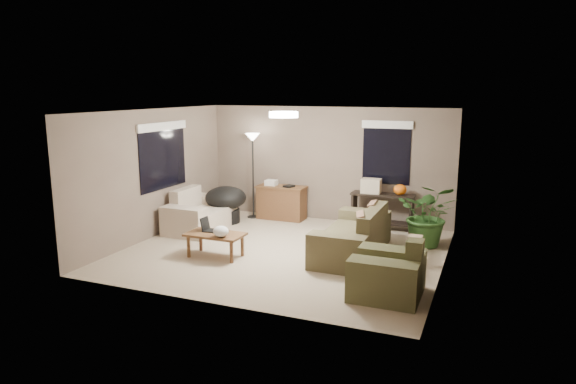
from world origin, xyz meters
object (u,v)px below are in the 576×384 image
at_px(armchair, 388,275).
at_px(floor_lamp, 253,147).
at_px(main_sofa, 354,238).
at_px(houseplant, 428,222).
at_px(console_table, 382,208).
at_px(papasan_chair, 226,202).
at_px(desk, 282,202).
at_px(cat_scratching_post, 415,253).
at_px(loveseat, 199,215).
at_px(coffee_table, 215,237).

relative_size(armchair, floor_lamp, 0.52).
height_order(main_sofa, houseplant, houseplant).
bearing_deg(console_table, papasan_chair, -167.25).
height_order(armchair, desk, armchair).
height_order(armchair, cat_scratching_post, armchair).
bearing_deg(floor_lamp, console_table, 2.10).
height_order(loveseat, cat_scratching_post, loveseat).
bearing_deg(cat_scratching_post, desk, 147.85).
bearing_deg(console_table, cat_scratching_post, -64.48).
xyz_separation_m(papasan_chair, floor_lamp, (0.36, 0.63, 1.13)).
xyz_separation_m(armchair, houseplant, (0.22, 2.62, 0.17)).
height_order(main_sofa, desk, main_sofa).
bearing_deg(loveseat, console_table, 22.21).
bearing_deg(main_sofa, console_table, 87.13).
xyz_separation_m(main_sofa, armchair, (0.91, -1.61, 0.00)).
bearing_deg(desk, armchair, -48.40).
distance_m(armchair, houseplant, 2.63).
height_order(coffee_table, floor_lamp, floor_lamp).
distance_m(main_sofa, cat_scratching_post, 1.08).
relative_size(loveseat, floor_lamp, 0.84).
relative_size(loveseat, coffee_table, 1.60).
bearing_deg(houseplant, main_sofa, -138.22).
height_order(loveseat, console_table, loveseat).
xyz_separation_m(armchair, floor_lamp, (-3.74, 3.38, 1.30)).
xyz_separation_m(loveseat, houseplant, (4.57, 0.58, 0.17)).
xyz_separation_m(armchair, console_table, (-0.82, 3.48, 0.14)).
xyz_separation_m(loveseat, console_table, (3.53, 1.44, 0.14)).
height_order(console_table, papasan_chair, papasan_chair).
bearing_deg(papasan_chair, main_sofa, -19.63).
relative_size(main_sofa, cat_scratching_post, 4.40).
relative_size(main_sofa, console_table, 1.69).
bearing_deg(cat_scratching_post, floor_lamp, 153.61).
bearing_deg(papasan_chair, cat_scratching_post, -16.98).
distance_m(floor_lamp, houseplant, 4.19).
relative_size(main_sofa, coffee_table, 2.20).
distance_m(loveseat, desk, 1.92).
xyz_separation_m(papasan_chair, houseplant, (4.32, -0.12, -0.00)).
bearing_deg(papasan_chair, desk, 36.42).
height_order(main_sofa, coffee_table, main_sofa).
bearing_deg(coffee_table, houseplant, 31.25).
distance_m(console_table, papasan_chair, 3.36).
bearing_deg(console_table, loveseat, -157.79).
xyz_separation_m(loveseat, cat_scratching_post, (4.51, -0.60, -0.08)).
height_order(armchair, floor_lamp, floor_lamp).
xyz_separation_m(armchair, desk, (-3.09, 3.48, 0.08)).
xyz_separation_m(main_sofa, papasan_chair, (-3.18, 1.14, 0.17)).
bearing_deg(papasan_chair, floor_lamp, 60.70).
bearing_deg(cat_scratching_post, armchair, -96.11).
bearing_deg(loveseat, papasan_chair, 70.08).
bearing_deg(coffee_table, main_sofa, 24.69).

